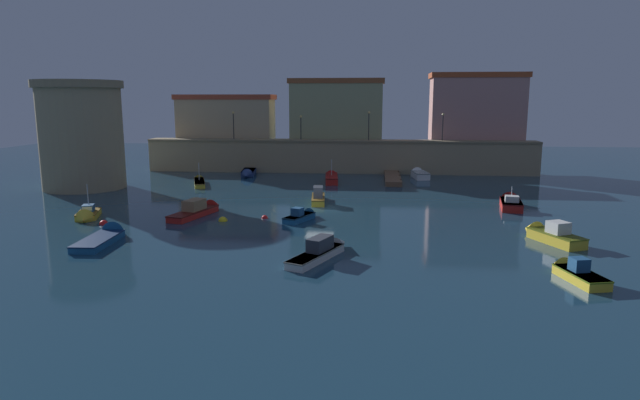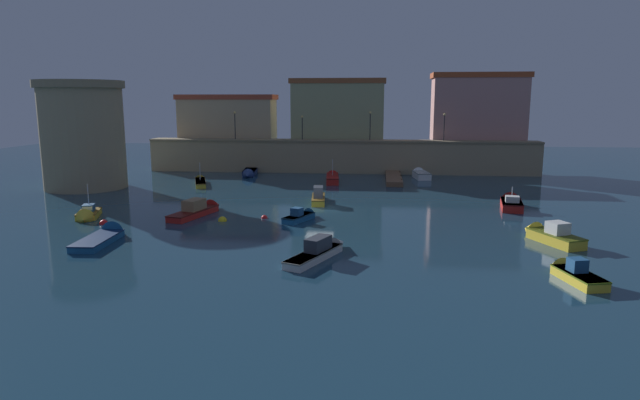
% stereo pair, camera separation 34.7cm
% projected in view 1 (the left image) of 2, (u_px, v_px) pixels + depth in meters
% --- Properties ---
extents(ground_plane, '(143.08, 143.08, 0.00)m').
position_uv_depth(ground_plane, '(320.00, 209.00, 49.21)').
color(ground_plane, '#19384C').
extents(quay_wall, '(52.24, 3.10, 4.42)m').
position_uv_depth(quay_wall, '(339.00, 156.00, 73.51)').
color(quay_wall, '#9E8966').
rests_on(quay_wall, ground).
extents(old_town_backdrop, '(48.56, 5.18, 9.15)m').
position_uv_depth(old_town_backdrop, '(359.00, 110.00, 75.79)').
color(old_town_backdrop, tan).
rests_on(old_town_backdrop, ground).
extents(fortress_tower, '(9.42, 9.42, 11.77)m').
position_uv_depth(fortress_tower, '(82.00, 135.00, 59.53)').
color(fortress_tower, '#9E8966').
rests_on(fortress_tower, ground).
extents(pier_dock, '(1.89, 10.64, 0.70)m').
position_uv_depth(pier_dock, '(393.00, 178.00, 66.57)').
color(pier_dock, brown).
rests_on(pier_dock, ground).
extents(quay_lamp_0, '(0.32, 0.32, 3.77)m').
position_uv_depth(quay_lamp_0, '(233.00, 121.00, 74.12)').
color(quay_lamp_0, black).
rests_on(quay_lamp_0, quay_wall).
extents(quay_lamp_1, '(0.32, 0.32, 3.24)m').
position_uv_depth(quay_lamp_1, '(301.00, 123.00, 73.24)').
color(quay_lamp_1, black).
rests_on(quay_lamp_1, quay_wall).
extents(quay_lamp_2, '(0.32, 0.32, 3.81)m').
position_uv_depth(quay_lamp_2, '(369.00, 121.00, 72.26)').
color(quay_lamp_2, black).
rests_on(quay_lamp_2, quay_wall).
extents(quay_lamp_3, '(0.32, 0.32, 3.58)m').
position_uv_depth(quay_lamp_3, '(443.00, 123.00, 71.30)').
color(quay_lamp_3, black).
rests_on(quay_lamp_3, quay_wall).
extents(moored_boat_0, '(2.72, 4.35, 1.43)m').
position_uv_depth(moored_boat_0, '(303.00, 216.00, 44.62)').
color(moored_boat_0, '#195689').
rests_on(moored_boat_0, ground).
extents(moored_boat_1, '(3.14, 7.27, 1.87)m').
position_uv_depth(moored_boat_1, '(200.00, 209.00, 46.62)').
color(moored_boat_1, red).
rests_on(moored_boat_1, ground).
extents(moored_boat_2, '(3.45, 7.25, 2.84)m').
position_uv_depth(moored_boat_2, '(199.00, 181.00, 63.78)').
color(moored_boat_2, gold).
rests_on(moored_boat_2, ground).
extents(moored_boat_3, '(1.74, 5.96, 1.92)m').
position_uv_depth(moored_boat_3, '(318.00, 196.00, 52.53)').
color(moored_boat_3, gold).
rests_on(moored_boat_3, ground).
extents(moored_boat_4, '(2.10, 6.34, 1.66)m').
position_uv_depth(moored_boat_4, '(107.00, 236.00, 38.16)').
color(moored_boat_4, '#195689').
rests_on(moored_boat_4, ground).
extents(moored_boat_5, '(2.04, 7.21, 2.99)m').
position_uv_depth(moored_boat_5, '(331.00, 177.00, 66.00)').
color(moored_boat_5, red).
rests_on(moored_boat_5, ground).
extents(moored_boat_6, '(3.73, 6.68, 1.67)m').
position_uv_depth(moored_boat_6, '(323.00, 250.00, 34.09)').
color(moored_boat_6, silver).
rests_on(moored_boat_6, ground).
extents(moored_boat_7, '(2.60, 5.87, 2.47)m').
position_uv_depth(moored_boat_7, '(510.00, 202.00, 49.95)').
color(moored_boat_7, red).
rests_on(moored_boat_7, ground).
extents(moored_boat_8, '(3.55, 5.47, 1.91)m').
position_uv_depth(moored_boat_8, '(549.00, 234.00, 37.82)').
color(moored_boat_8, gold).
rests_on(moored_boat_8, ground).
extents(moored_boat_9, '(2.30, 5.18, 1.56)m').
position_uv_depth(moored_boat_9, '(419.00, 174.00, 68.88)').
color(moored_boat_9, white).
rests_on(moored_boat_9, ground).
extents(moored_boat_10, '(2.79, 4.36, 3.26)m').
position_uv_depth(moored_boat_10, '(87.00, 215.00, 44.71)').
color(moored_boat_10, gold).
rests_on(moored_boat_10, ground).
extents(moored_boat_11, '(2.41, 6.83, 1.48)m').
position_uv_depth(moored_boat_11, '(248.00, 173.00, 70.65)').
color(moored_boat_11, navy).
rests_on(moored_boat_11, ground).
extents(moored_boat_12, '(2.33, 4.50, 1.63)m').
position_uv_depth(moored_boat_12, '(574.00, 272.00, 29.92)').
color(moored_boat_12, gold).
rests_on(moored_boat_12, ground).
extents(mooring_buoy_0, '(0.72, 0.72, 0.72)m').
position_uv_depth(mooring_buoy_0, '(223.00, 221.00, 44.14)').
color(mooring_buoy_0, yellow).
rests_on(mooring_buoy_0, ground).
extents(mooring_buoy_1, '(0.69, 0.69, 0.69)m').
position_uv_depth(mooring_buoy_1, '(104.00, 224.00, 42.93)').
color(mooring_buoy_1, red).
rests_on(mooring_buoy_1, ground).
extents(mooring_buoy_2, '(0.53, 0.53, 0.53)m').
position_uv_depth(mooring_buoy_2, '(265.00, 218.00, 45.16)').
color(mooring_buoy_2, red).
rests_on(mooring_buoy_2, ground).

